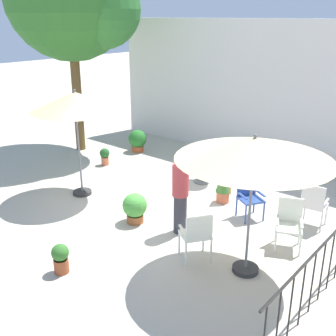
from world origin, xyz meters
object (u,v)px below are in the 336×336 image
at_px(patio_chair_3, 289,221).
at_px(potted_plant_4, 227,179).
at_px(patio_umbrella_0, 254,150).
at_px(potted_plant_1, 137,140).
at_px(potted_plant_0, 61,258).
at_px(standing_person, 180,193).
at_px(cafe_table_0, 202,164).
at_px(potted_plant_5, 223,183).
at_px(patio_chair_2, 249,194).
at_px(patio_umbrella_1, 75,102).
at_px(potted_plant_6, 134,207).
at_px(patio_chair_0, 197,233).
at_px(patio_chair_1, 314,203).
at_px(potted_plant_2, 105,156).

relative_size(patio_chair_3, potted_plant_4, 1.27).
height_order(patio_umbrella_0, potted_plant_1, patio_umbrella_0).
distance_m(potted_plant_0, standing_person, 2.50).
height_order(cafe_table_0, potted_plant_0, cafe_table_0).
height_order(potted_plant_1, potted_plant_5, potted_plant_5).
distance_m(potted_plant_5, standing_person, 1.75).
bearing_deg(standing_person, potted_plant_4, 98.42).
bearing_deg(patio_umbrella_0, potted_plant_4, 128.21).
bearing_deg(potted_plant_1, potted_plant_0, -57.08).
xyz_separation_m(potted_plant_0, potted_plant_5, (0.53, 4.06, 0.20)).
bearing_deg(potted_plant_5, patio_chair_2, -18.48).
relative_size(patio_umbrella_0, patio_umbrella_1, 0.97).
bearing_deg(patio_chair_2, potted_plant_4, 143.44).
xyz_separation_m(patio_chair_3, potted_plant_6, (-2.82, -1.14, -0.18)).
bearing_deg(patio_chair_0, patio_chair_3, 55.89).
height_order(patio_chair_1, potted_plant_5, patio_chair_1).
bearing_deg(potted_plant_1, patio_chair_2, -19.29).
distance_m(potted_plant_0, potted_plant_1, 6.56).
bearing_deg(patio_chair_1, potted_plant_0, -121.36).
height_order(patio_chair_0, patio_chair_3, patio_chair_3).
bearing_deg(cafe_table_0, potted_plant_2, -165.79).
bearing_deg(patio_chair_2, potted_plant_5, 161.52).
bearing_deg(standing_person, cafe_table_0, 116.33).
bearing_deg(patio_chair_1, patio_umbrella_0, -95.95).
relative_size(patio_chair_3, potted_plant_0, 1.77).
bearing_deg(potted_plant_0, standing_person, 74.56).
relative_size(potted_plant_1, potted_plant_5, 0.76).
height_order(potted_plant_4, standing_person, standing_person).
height_order(cafe_table_0, potted_plant_4, potted_plant_4).
height_order(patio_chair_1, standing_person, standing_person).
distance_m(patio_chair_1, patio_chair_3, 0.99).
xyz_separation_m(patio_umbrella_1, potted_plant_1, (-1.28, 3.23, -1.84)).
xyz_separation_m(patio_umbrella_0, potted_plant_4, (-2.00, 2.55, -1.77)).
xyz_separation_m(patio_chair_3, potted_plant_0, (-2.50, -3.21, -0.24)).
relative_size(potted_plant_1, potted_plant_4, 0.95).
xyz_separation_m(patio_chair_2, potted_plant_6, (-1.66, -1.73, -0.18)).
bearing_deg(standing_person, potted_plant_0, -105.44).
height_order(patio_chair_1, potted_plant_1, patio_chair_1).
xyz_separation_m(patio_chair_0, potted_plant_1, (-5.07, 3.78, -0.16)).
distance_m(patio_chair_0, patio_chair_1, 2.68).
distance_m(patio_chair_2, potted_plant_0, 4.03).
height_order(potted_plant_5, standing_person, standing_person).
relative_size(patio_umbrella_0, potted_plant_1, 3.48).
bearing_deg(potted_plant_2, standing_person, -22.27).
height_order(cafe_table_0, standing_person, standing_person).
xyz_separation_m(patio_umbrella_1, potted_plant_0, (2.29, -2.28, -1.93)).
bearing_deg(patio_umbrella_0, cafe_table_0, 136.24).
bearing_deg(potted_plant_4, cafe_table_0, 167.12).
xyz_separation_m(patio_umbrella_0, patio_chair_0, (-0.82, -0.27, -1.60)).
bearing_deg(cafe_table_0, patio_umbrella_0, -43.76).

